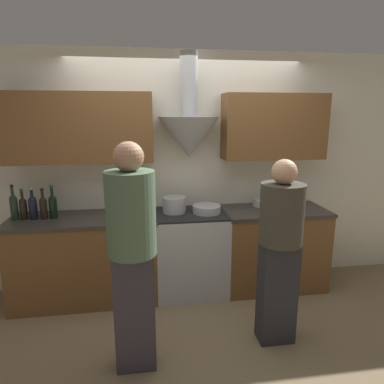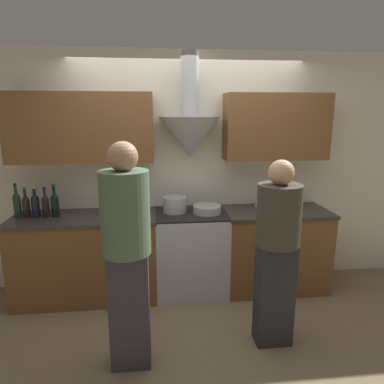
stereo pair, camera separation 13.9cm
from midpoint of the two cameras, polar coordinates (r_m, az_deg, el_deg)
The scene contains 16 objects.
ground_plane at distance 3.75m, azimuth 1.47°, elevation -18.27°, with size 12.00×12.00×0.00m, color #847051.
wall_back at distance 3.79m, azimuth -0.46°, elevation 5.98°, with size 8.40×0.64×2.60m.
counter_left at distance 3.84m, azimuth -16.05°, elevation -10.34°, with size 1.49×0.62×0.91m.
counter_right at distance 4.03m, azimuth 14.47°, elevation -9.15°, with size 1.14×0.62×0.91m.
stove_range at distance 3.81m, azimuth 0.89°, elevation -9.97°, with size 0.76×0.60×0.91m.
wine_bottle_0 at distance 3.85m, azimuth -26.23°, elevation -1.80°, with size 0.07×0.07×0.35m.
wine_bottle_1 at distance 3.83m, azimuth -25.00°, elevation -2.04°, with size 0.07×0.07×0.31m.
wine_bottle_2 at distance 3.79m, azimuth -23.70°, elevation -1.93°, with size 0.08×0.08×0.32m.
wine_bottle_3 at distance 3.75m, azimuth -22.24°, elevation -2.04°, with size 0.07×0.07×0.31m.
wine_bottle_4 at distance 3.73m, azimuth -20.90°, elevation -1.87°, with size 0.08×0.08×0.34m.
stock_pot at distance 3.66m, azimuth -1.82°, elevation -2.09°, with size 0.25×0.25×0.17m.
mixing_bowl at distance 3.65m, azimuth 3.63°, elevation -2.87°, with size 0.30×0.30×0.08m.
orange_fruit at distance 3.68m, azimuth 16.03°, elevation -3.16°, with size 0.09×0.09×0.09m.
saucepan at distance 3.96m, azimuth 12.47°, elevation -1.88°, with size 0.15×0.15×0.08m.
person_foreground_left at distance 2.58m, azimuth -9.27°, elevation -9.33°, with size 0.36×0.36×1.76m.
person_foreground_right at distance 2.94m, azimuth 15.30°, elevation -8.85°, with size 0.36×0.36×1.59m.
Camera 2 is at (-0.37, -3.18, 1.94)m, focal length 32.00 mm.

